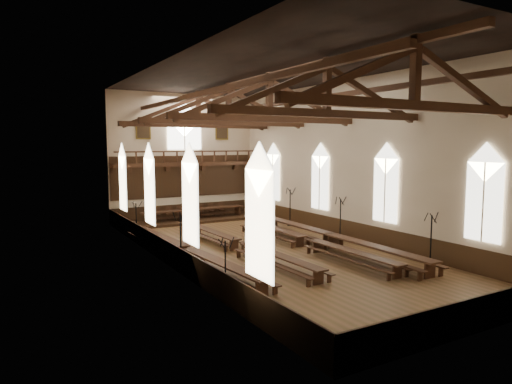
# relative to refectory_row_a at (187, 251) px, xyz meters

# --- Properties ---
(ground) EXTENTS (26.00, 26.00, 0.00)m
(ground) POSITION_rel_refectory_row_a_xyz_m (4.88, -0.19, -0.54)
(ground) COLOR brown
(ground) RESTS_ON ground
(room_walls) EXTENTS (26.00, 26.00, 26.00)m
(room_walls) POSITION_rel_refectory_row_a_xyz_m (4.88, -0.19, 5.92)
(room_walls) COLOR beige
(room_walls) RESTS_ON ground
(wainscot_band) EXTENTS (12.00, 26.00, 1.20)m
(wainscot_band) POSITION_rel_refectory_row_a_xyz_m (4.88, -0.19, 0.06)
(wainscot_band) COLOR #352010
(wainscot_band) RESTS_ON ground
(side_windows) EXTENTS (11.85, 19.80, 4.50)m
(side_windows) POSITION_rel_refectory_row_a_xyz_m (4.88, -0.19, 3.21)
(side_windows) COLOR white
(side_windows) RESTS_ON room_walls
(end_window) EXTENTS (2.80, 0.12, 3.80)m
(end_window) POSITION_rel_refectory_row_a_xyz_m (4.88, 12.71, 6.69)
(end_window) COLOR white
(end_window) RESTS_ON room_walls
(minstrels_gallery) EXTENTS (11.80, 1.24, 3.70)m
(minstrels_gallery) POSITION_rel_refectory_row_a_xyz_m (4.88, 12.47, 3.37)
(minstrels_gallery) COLOR #3E2413
(minstrels_gallery) RESTS_ON room_walls
(portraits) EXTENTS (7.75, 0.09, 1.45)m
(portraits) POSITION_rel_refectory_row_a_xyz_m (4.88, 12.71, 6.56)
(portraits) COLOR brown
(portraits) RESTS_ON room_walls
(roof_trusses) EXTENTS (11.70, 25.70, 2.80)m
(roof_trusses) POSITION_rel_refectory_row_a_xyz_m (4.88, -0.19, 7.68)
(roof_trusses) COLOR #3E2413
(roof_trusses) RESTS_ON room_walls
(refectory_row_a) EXTENTS (1.98, 14.34, 0.73)m
(refectory_row_a) POSITION_rel_refectory_row_a_xyz_m (0.00, 0.00, 0.00)
(refectory_row_a) COLOR #3E2413
(refectory_row_a) RESTS_ON ground
(refectory_row_b) EXTENTS (1.64, 13.94, 0.70)m
(refectory_row_b) POSITION_rel_refectory_row_a_xyz_m (3.20, 0.04, -0.03)
(refectory_row_b) COLOR #3E2413
(refectory_row_b) RESTS_ON ground
(refectory_row_c) EXTENTS (1.45, 13.80, 0.68)m
(refectory_row_c) POSITION_rel_refectory_row_a_xyz_m (6.97, -1.10, -0.04)
(refectory_row_c) COLOR #3E2413
(refectory_row_c) RESTS_ON ground
(refectory_row_d) EXTENTS (1.79, 15.11, 0.82)m
(refectory_row_d) POSITION_rel_refectory_row_a_xyz_m (8.46, -1.21, 0.06)
(refectory_row_d) COLOR #3E2413
(refectory_row_d) RESTS_ON ground
(dais) EXTENTS (11.40, 2.94, 0.20)m
(dais) POSITION_rel_refectory_row_a_xyz_m (5.02, 11.21, -0.44)
(dais) COLOR #352010
(dais) RESTS_ON ground
(high_table) EXTENTS (8.44, 1.30, 0.79)m
(high_table) POSITION_rel_refectory_row_a_xyz_m (5.02, 11.21, 0.33)
(high_table) COLOR #3E2413
(high_table) RESTS_ON dais
(high_chairs) EXTENTS (5.87, 0.48, 0.97)m
(high_chairs) POSITION_rel_refectory_row_a_xyz_m (5.02, 12.03, 0.19)
(high_chairs) COLOR #3E2413
(high_chairs) RESTS_ON dais
(candelabrum_left_near) EXTENTS (0.72, 0.67, 2.37)m
(candelabrum_left_near) POSITION_rel_refectory_row_a_xyz_m (-0.67, -5.94, 0.18)
(candelabrum_left_near) COLOR black
(candelabrum_left_near) RESTS_ON ground
(candelabrum_left_mid) EXTENTS (0.83, 0.81, 2.77)m
(candelabrum_left_mid) POSITION_rel_refectory_row_a_xyz_m (-0.67, -0.98, 0.31)
(candelabrum_left_mid) COLOR black
(candelabrum_left_mid) RESTS_ON ground
(candelabrum_left_far) EXTENTS (0.69, 0.72, 2.39)m
(candelabrum_left_far) POSITION_rel_refectory_row_a_xyz_m (-0.67, 7.02, 0.19)
(candelabrum_left_far) COLOR black
(candelabrum_left_far) RESTS_ON ground
(candelabrum_right_near) EXTENTS (0.74, 0.80, 2.62)m
(candelabrum_right_near) POSITION_rel_refectory_row_a_xyz_m (10.43, -6.69, 0.26)
(candelabrum_right_near) COLOR black
(candelabrum_right_near) RESTS_ON ground
(candelabrum_right_mid) EXTENTS (0.73, 0.84, 2.72)m
(candelabrum_right_mid) POSITION_rel_refectory_row_a_xyz_m (10.43, 0.23, 0.29)
(candelabrum_right_mid) COLOR black
(candelabrum_right_mid) RESTS_ON ground
(candelabrum_right_far) EXTENTS (0.80, 0.87, 2.85)m
(candelabrum_right_far) POSITION_rel_refectory_row_a_xyz_m (10.43, 5.88, 0.33)
(candelabrum_right_far) COLOR black
(candelabrum_right_far) RESTS_ON ground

